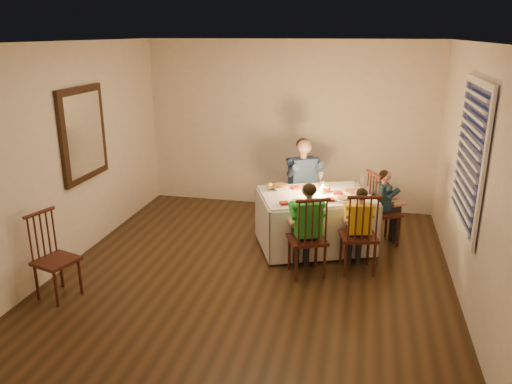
% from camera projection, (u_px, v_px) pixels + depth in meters
% --- Properties ---
extents(ground, '(5.00, 5.00, 0.00)m').
position_uv_depth(ground, '(254.00, 273.00, 5.85)').
color(ground, black).
rests_on(ground, ground).
extents(wall_left, '(0.02, 5.00, 2.60)m').
position_uv_depth(wall_left, '(69.00, 155.00, 5.91)').
color(wall_left, silver).
rests_on(wall_left, ground).
extents(wall_right, '(0.02, 5.00, 2.60)m').
position_uv_depth(wall_right, '(473.00, 178.00, 4.99)').
color(wall_right, silver).
rests_on(wall_right, ground).
extents(wall_back, '(4.50, 0.02, 2.60)m').
position_uv_depth(wall_back, '(289.00, 126.00, 7.77)').
color(wall_back, silver).
rests_on(wall_back, ground).
extents(ceiling, '(5.00, 5.00, 0.00)m').
position_uv_depth(ceiling, '(254.00, 42.00, 5.05)').
color(ceiling, white).
rests_on(ceiling, wall_back).
extents(dining_table, '(1.67, 1.46, 0.70)m').
position_uv_depth(dining_table, '(315.00, 209.00, 6.41)').
color(dining_table, silver).
rests_on(dining_table, ground).
extents(chair_adult, '(0.55, 0.54, 0.99)m').
position_uv_depth(chair_adult, '(302.00, 226.00, 7.28)').
color(chair_adult, black).
rests_on(chair_adult, ground).
extents(chair_near_left, '(0.53, 0.52, 0.99)m').
position_uv_depth(chair_near_left, '(306.00, 274.00, 5.82)').
color(chair_near_left, black).
rests_on(chair_near_left, ground).
extents(chair_near_right, '(0.48, 0.47, 0.99)m').
position_uv_depth(chair_near_right, '(356.00, 270.00, 5.91)').
color(chair_near_right, black).
rests_on(chair_near_right, ground).
extents(chair_end, '(0.53, 0.54, 0.99)m').
position_uv_depth(chair_end, '(381.00, 243.00, 6.68)').
color(chair_end, black).
rests_on(chair_end, ground).
extents(chair_extra, '(0.47, 0.48, 0.94)m').
position_uv_depth(chair_extra, '(61.00, 296.00, 5.33)').
color(chair_extra, black).
rests_on(chair_extra, ground).
extents(adult, '(0.64, 0.62, 1.29)m').
position_uv_depth(adult, '(302.00, 226.00, 7.28)').
color(adult, navy).
rests_on(adult, ground).
extents(child_green, '(0.49, 0.47, 1.12)m').
position_uv_depth(child_green, '(306.00, 274.00, 5.82)').
color(child_green, green).
rests_on(child_green, ground).
extents(child_yellow, '(0.39, 0.37, 1.03)m').
position_uv_depth(child_yellow, '(356.00, 270.00, 5.91)').
color(child_yellow, yellow).
rests_on(child_yellow, ground).
extents(child_teal, '(0.41, 0.42, 1.01)m').
position_uv_depth(child_teal, '(381.00, 243.00, 6.68)').
color(child_teal, '#1A3142').
rests_on(child_teal, ground).
extents(setting_adult, '(0.34, 0.34, 0.02)m').
position_uv_depth(setting_adult, '(309.00, 187.00, 6.59)').
color(setting_adult, white).
rests_on(setting_adult, dining_table).
extents(setting_green, '(0.34, 0.34, 0.02)m').
position_uv_depth(setting_green, '(299.00, 203.00, 6.00)').
color(setting_green, white).
rests_on(setting_green, dining_table).
extents(setting_yellow, '(0.34, 0.34, 0.02)m').
position_uv_depth(setting_yellow, '(344.00, 199.00, 6.12)').
color(setting_yellow, white).
rests_on(setting_yellow, dining_table).
extents(setting_teal, '(0.34, 0.34, 0.02)m').
position_uv_depth(setting_teal, '(351.00, 192.00, 6.39)').
color(setting_teal, white).
rests_on(setting_teal, dining_table).
extents(candle_left, '(0.06, 0.06, 0.10)m').
position_uv_depth(candle_left, '(310.00, 191.00, 6.32)').
color(candle_left, white).
rests_on(candle_left, dining_table).
extents(candle_right, '(0.06, 0.06, 0.10)m').
position_uv_depth(candle_right, '(323.00, 190.00, 6.35)').
color(candle_right, white).
rests_on(candle_right, dining_table).
extents(squash, '(0.09, 0.09, 0.09)m').
position_uv_depth(squash, '(270.00, 186.00, 6.52)').
color(squash, yellow).
rests_on(squash, dining_table).
extents(orange_fruit, '(0.08, 0.08, 0.08)m').
position_uv_depth(orange_fruit, '(327.00, 189.00, 6.41)').
color(orange_fruit, '#E15712').
rests_on(orange_fruit, dining_table).
extents(serving_bowl, '(0.30, 0.30, 0.06)m').
position_uv_depth(serving_bowl, '(280.00, 188.00, 6.52)').
color(serving_bowl, white).
rests_on(serving_bowl, dining_table).
extents(wall_mirror, '(0.06, 0.95, 1.15)m').
position_uv_depth(wall_mirror, '(83.00, 134.00, 6.12)').
color(wall_mirror, black).
rests_on(wall_mirror, wall_left).
extents(window_blinds, '(0.07, 1.34, 1.54)m').
position_uv_depth(window_blinds, '(469.00, 156.00, 5.03)').
color(window_blinds, black).
rests_on(window_blinds, wall_right).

